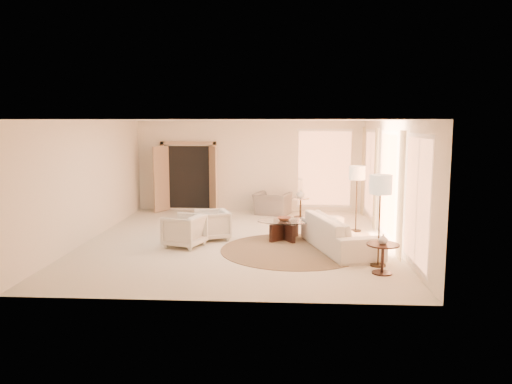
# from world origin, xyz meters

# --- Properties ---
(room) EXTENTS (7.04, 8.04, 2.83)m
(room) POSITION_xyz_m (0.00, 0.00, 1.40)
(room) COLOR beige
(room) RESTS_ON ground
(windows_right) EXTENTS (0.10, 6.40, 2.40)m
(windows_right) POSITION_xyz_m (3.45, 0.10, 1.35)
(windows_right) COLOR #FE9E65
(windows_right) RESTS_ON room
(window_back_corner) EXTENTS (1.70, 0.10, 2.40)m
(window_back_corner) POSITION_xyz_m (2.30, 3.95, 1.35)
(window_back_corner) COLOR #FE9E65
(window_back_corner) RESTS_ON room
(curtains_right) EXTENTS (0.06, 5.20, 2.60)m
(curtains_right) POSITION_xyz_m (3.40, 1.00, 1.30)
(curtains_right) COLOR beige
(curtains_right) RESTS_ON room
(french_doors) EXTENTS (1.95, 0.66, 2.16)m
(french_doors) POSITION_xyz_m (-1.90, 3.82, 1.07)
(french_doors) COLOR tan
(french_doors) RESTS_ON room
(area_rug) EXTENTS (3.79, 3.79, 0.01)m
(area_rug) POSITION_xyz_m (1.28, -0.81, 0.01)
(area_rug) COLOR #423020
(area_rug) RESTS_ON room
(sofa) EXTENTS (1.64, 2.70, 0.74)m
(sofa) POSITION_xyz_m (2.30, -0.69, 0.37)
(sofa) COLOR silver
(sofa) RESTS_ON room
(armchair_left) EXTENTS (0.91, 0.94, 0.77)m
(armchair_left) POSITION_xyz_m (-0.62, 0.09, 0.38)
(armchair_left) COLOR silver
(armchair_left) RESTS_ON room
(armchair_right) EXTENTS (0.94, 0.97, 0.79)m
(armchair_right) POSITION_xyz_m (-1.14, -0.63, 0.40)
(armchair_right) COLOR silver
(armchair_right) RESTS_ON room
(accent_chair) EXTENTS (1.16, 0.93, 0.88)m
(accent_chair) POSITION_xyz_m (0.72, 3.40, 0.44)
(accent_chair) COLOR gray
(accent_chair) RESTS_ON room
(coffee_table) EXTENTS (1.40, 1.40, 0.46)m
(coffee_table) POSITION_xyz_m (1.08, 0.16, 0.29)
(coffee_table) COLOR black
(coffee_table) RESTS_ON room
(end_table) EXTENTS (0.59, 0.59, 0.56)m
(end_table) POSITION_xyz_m (2.89, -2.41, 0.38)
(end_table) COLOR black
(end_table) RESTS_ON room
(side_table) EXTENTS (0.51, 0.51, 0.59)m
(side_table) POSITION_xyz_m (1.55, 2.92, 0.36)
(side_table) COLOR #302519
(side_table) RESTS_ON room
(floor_lamp_near) EXTENTS (0.40, 0.40, 1.67)m
(floor_lamp_near) POSITION_xyz_m (2.90, 1.19, 1.42)
(floor_lamp_near) COLOR #302519
(floor_lamp_near) RESTS_ON room
(floor_lamp_far) EXTENTS (0.43, 0.43, 1.77)m
(floor_lamp_far) POSITION_xyz_m (2.90, -1.91, 1.51)
(floor_lamp_far) COLOR #302519
(floor_lamp_far) RESTS_ON room
(bowl) EXTENTS (0.38, 0.38, 0.08)m
(bowl) POSITION_xyz_m (1.08, 0.16, 0.50)
(bowl) COLOR brown
(bowl) RESTS_ON coffee_table
(end_vase) EXTENTS (0.21, 0.21, 0.18)m
(end_vase) POSITION_xyz_m (2.89, -2.41, 0.65)
(end_vase) COLOR silver
(end_vase) RESTS_ON end_table
(side_vase) EXTENTS (0.32, 0.32, 0.26)m
(side_vase) POSITION_xyz_m (1.55, 2.92, 0.72)
(side_vase) COLOR silver
(side_vase) RESTS_ON side_table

